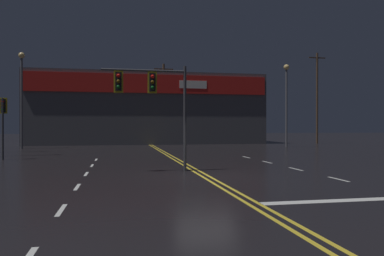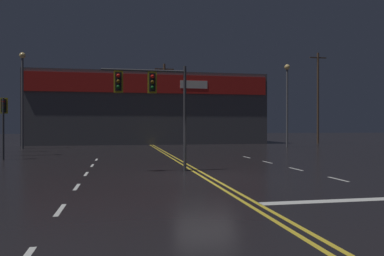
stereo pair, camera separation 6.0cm
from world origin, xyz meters
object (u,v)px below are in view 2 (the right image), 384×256
Objects in this scene: traffic_signal_corner_northwest at (4,114)px; streetlight_near_right at (287,93)px; traffic_signal_median at (150,91)px; streetlight_far_left at (23,87)px.

traffic_signal_corner_northwest is 26.32m from streetlight_near_right.
streetlight_near_right is (15.45, 18.58, 1.79)m from traffic_signal_median.
traffic_signal_median is 11.73m from traffic_signal_corner_northwest.
streetlight_far_left is (-10.37, 20.31, 2.11)m from traffic_signal_median.
traffic_signal_median is at bearing -43.28° from traffic_signal_corner_northwest.
streetlight_far_left reaches higher than traffic_signal_corner_northwest.
traffic_signal_median is 0.58× the size of streetlight_near_right.
streetlight_near_right is (23.97, 10.56, 2.63)m from traffic_signal_corner_northwest.
traffic_signal_median is 1.26× the size of traffic_signal_corner_northwest.
traffic_signal_corner_northwest is at bearing -81.42° from streetlight_far_left.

